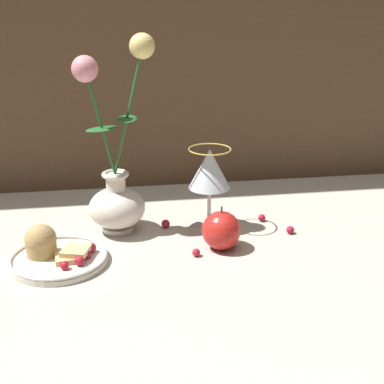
# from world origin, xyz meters

# --- Properties ---
(ground_plane) EXTENTS (2.40, 2.40, 0.00)m
(ground_plane) POSITION_xyz_m (0.00, 0.00, 0.00)
(ground_plane) COLOR #B7B2A3
(ground_plane) RESTS_ON ground
(vase) EXTENTS (0.16, 0.12, 0.40)m
(vase) POSITION_xyz_m (-0.12, 0.07, 0.11)
(vase) COLOR silver
(vase) RESTS_ON ground_plane
(plate_with_pastries) EXTENTS (0.18, 0.18, 0.07)m
(plate_with_pastries) POSITION_xyz_m (-0.24, -0.05, 0.02)
(plate_with_pastries) COLOR silver
(plate_with_pastries) RESTS_ON ground_plane
(wine_glass) EXTENTS (0.09, 0.09, 0.17)m
(wine_glass) POSITION_xyz_m (0.08, 0.06, 0.13)
(wine_glass) COLOR silver
(wine_glass) RESTS_ON ground_plane
(apple_beside_vase) EXTENTS (0.08, 0.08, 0.09)m
(apple_beside_vase) POSITION_xyz_m (0.08, -0.04, 0.04)
(apple_beside_vase) COLOR red
(apple_beside_vase) RESTS_ON ground_plane
(berry_near_plate) EXTENTS (0.02, 0.02, 0.02)m
(berry_near_plate) POSITION_xyz_m (0.24, -0.00, 0.01)
(berry_near_plate) COLOR #AD192D
(berry_near_plate) RESTS_ON ground_plane
(berry_front_center) EXTENTS (0.02, 0.02, 0.02)m
(berry_front_center) POSITION_xyz_m (0.20, 0.07, 0.01)
(berry_front_center) COLOR #AD192D
(berry_front_center) RESTS_ON ground_plane
(berry_by_glass_stem) EXTENTS (0.02, 0.02, 0.02)m
(berry_by_glass_stem) POSITION_xyz_m (0.03, -0.07, 0.01)
(berry_by_glass_stem) COLOR #AD192D
(berry_by_glass_stem) RESTS_ON ground_plane
(berry_under_candlestick) EXTENTS (0.02, 0.02, 0.02)m
(berry_under_candlestick) POSITION_xyz_m (-0.02, 0.07, 0.01)
(berry_under_candlestick) COLOR #AD192D
(berry_under_candlestick) RESTS_ON ground_plane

